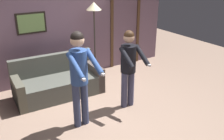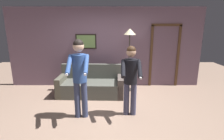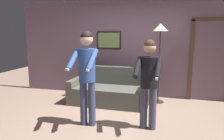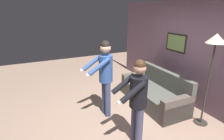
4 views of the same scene
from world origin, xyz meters
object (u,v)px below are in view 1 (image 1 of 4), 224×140
at_px(person_standing_left, 79,71).
at_px(person_standing_right, 129,63).
at_px(couch, 58,83).
at_px(torchiere_lamp, 94,14).

bearing_deg(person_standing_left, person_standing_right, 5.84).
xyz_separation_m(couch, person_standing_left, (-0.07, -1.36, 0.79)).
height_order(couch, person_standing_right, person_standing_right).
distance_m(person_standing_left, person_standing_right, 1.12).
xyz_separation_m(torchiere_lamp, person_standing_right, (-0.12, -1.62, -0.69)).
height_order(torchiere_lamp, person_standing_left, torchiere_lamp).
bearing_deg(person_standing_right, person_standing_left, -174.16).
bearing_deg(torchiere_lamp, person_standing_left, -125.21).
height_order(couch, person_standing_left, person_standing_left).
height_order(torchiere_lamp, person_standing_right, torchiere_lamp).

